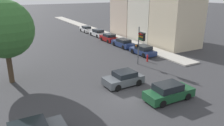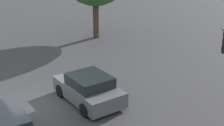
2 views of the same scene
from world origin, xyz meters
TOP-DOWN VIEW (x-y plane):
  - ground_plane at (0.00, 0.00)m, footprint 300.00×300.00m
  - crossing_car_1 at (0.96, 2.45)m, footprint 3.91×2.14m

SIDE VIEW (x-z plane):
  - ground_plane at x=0.00m, z-range 0.00..0.00m
  - crossing_car_1 at x=0.96m, z-range -0.03..1.36m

